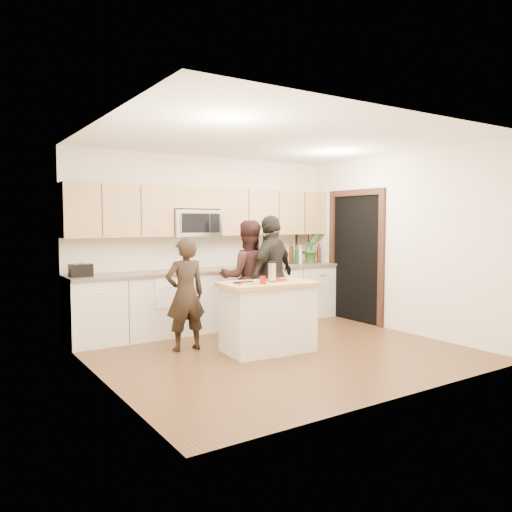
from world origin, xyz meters
TOP-DOWN VIEW (x-y plane):
  - floor at (0.00, 0.00)m, footprint 4.50×4.50m
  - room_shell at (0.00, 0.00)m, footprint 4.52×4.02m
  - back_cabinetry at (0.00, 1.69)m, footprint 4.50×0.66m
  - upper_cabinetry at (0.03, 1.83)m, footprint 4.50×0.33m
  - microwave at (-0.31, 1.80)m, footprint 0.76×0.41m
  - doorway at (2.23, 0.90)m, footprint 0.06×1.25m
  - framed_picture at (1.95, 1.98)m, footprint 0.30×0.03m
  - dish_towel at (-0.95, 1.50)m, footprint 0.34×0.60m
  - island at (-0.11, 0.09)m, footprint 1.26×0.80m
  - red_plate at (0.07, 0.17)m, footprint 0.30×0.30m
  - box_grater at (-0.07, 0.06)m, footprint 0.09×0.07m
  - drink_glass at (-0.28, -0.04)m, footprint 0.08×0.08m
  - cutting_board at (-0.42, 0.06)m, footprint 0.30×0.21m
  - tongs at (-0.52, 0.03)m, footprint 0.27×0.05m
  - knife at (-0.49, 0.00)m, footprint 0.17×0.04m
  - toaster at (-2.05, 1.67)m, footprint 0.28×0.21m
  - bottle_cluster at (1.78, 1.72)m, footprint 0.60×0.22m
  - orchid at (1.93, 1.72)m, footprint 0.36×0.36m
  - woman_left at (-0.98, 0.72)m, footprint 0.55×0.38m
  - woman_center at (0.20, 1.07)m, footprint 1.01×0.91m
  - woman_right at (0.50, 0.87)m, footprint 1.12×0.82m

SIDE VIEW (x-z plane):
  - floor at x=0.00m, z-range 0.00..0.00m
  - island at x=-0.11m, z-range 0.00..0.90m
  - back_cabinetry at x=0.00m, z-range 0.00..0.94m
  - woman_left at x=-0.98m, z-range 0.00..1.47m
  - dish_towel at x=-0.95m, z-range 0.56..1.04m
  - woman_center at x=0.20m, z-range 0.00..1.69m
  - woman_right at x=0.50m, z-range 0.00..1.76m
  - red_plate at x=0.07m, z-range 0.90..0.92m
  - cutting_board at x=-0.42m, z-range 0.90..0.92m
  - knife at x=-0.49m, z-range 0.92..0.93m
  - tongs at x=-0.52m, z-range 0.92..0.94m
  - drink_glass at x=-0.28m, z-range 0.90..1.00m
  - toaster at x=-2.05m, z-range 0.94..1.11m
  - box_grater at x=-0.07m, z-range 0.92..1.16m
  - bottle_cluster at x=1.78m, z-range 0.92..1.30m
  - doorway at x=2.23m, z-range 0.06..2.26m
  - orchid at x=1.93m, z-range 0.94..1.46m
  - framed_picture at x=1.95m, z-range 1.09..1.47m
  - microwave at x=-0.31m, z-range 1.45..1.85m
  - room_shell at x=0.00m, z-range 0.38..3.09m
  - upper_cabinetry at x=0.03m, z-range 1.47..2.22m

